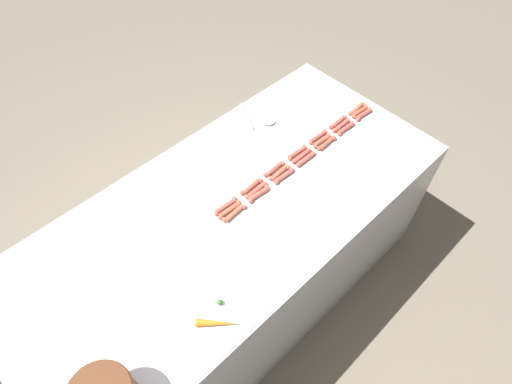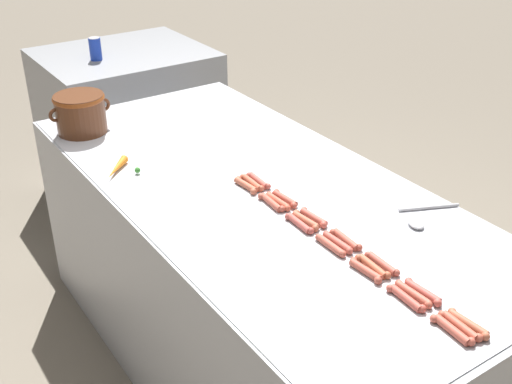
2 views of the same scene
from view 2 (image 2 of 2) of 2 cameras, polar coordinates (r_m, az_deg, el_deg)
name	(u,v)px [view 2 (image 2 of 2)]	position (r m, az deg, el deg)	size (l,w,h in m)	color
ground_plane	(257,363)	(2.89, 0.09, -15.05)	(20.00, 20.00, 0.00)	#756B5B
griddle_counter	(257,282)	(2.60, 0.10, -8.02)	(1.00, 2.18, 0.88)	#ADAFB5
back_cabinet	(130,127)	(4.02, -11.20, 5.75)	(0.94, 0.79, 0.94)	#939599
hot_dog_0	(452,330)	(1.76, 17.09, -11.68)	(0.03, 0.14, 0.02)	#BD5442
hot_dog_1	(406,298)	(1.83, 13.23, -9.22)	(0.03, 0.14, 0.02)	#BA4F41
hot_dog_2	(365,270)	(1.92, 9.75, -6.91)	(0.03, 0.14, 0.02)	#B75341
hot_dog_3	(330,245)	(2.01, 6.66, -4.76)	(0.02, 0.14, 0.02)	#BA5645
hot_dog_4	(299,224)	(2.11, 3.88, -2.83)	(0.03, 0.14, 0.02)	#B95046
hot_dog_5	(271,202)	(2.23, 1.36, -0.94)	(0.03, 0.14, 0.02)	#B85543
hot_dog_6	(246,185)	(2.34, -0.92, 0.61)	(0.03, 0.14, 0.02)	#B75C43
hot_dog_7	(460,326)	(1.78, 17.73, -11.33)	(0.03, 0.14, 0.02)	#BD5540
hot_dog_8	(413,294)	(1.85, 13.85, -8.83)	(0.03, 0.14, 0.02)	#B85845
hot_dog_9	(373,266)	(1.94, 10.37, -6.56)	(0.03, 0.14, 0.02)	#B35A3D
hot_dog_10	(338,243)	(2.03, 7.30, -4.49)	(0.03, 0.14, 0.02)	#B15143
hot_dog_11	(306,221)	(2.13, 4.46, -2.56)	(0.03, 0.14, 0.02)	#B05A41
hot_dog_12	(278,201)	(2.24, 1.97, -0.84)	(0.03, 0.14, 0.02)	#BD543D
hot_dog_13	(252,183)	(2.36, -0.38, 0.84)	(0.03, 0.14, 0.02)	#B9583F
hot_dog_14	(468,324)	(1.79, 18.42, -11.10)	(0.03, 0.14, 0.02)	#B05B3F
hot_dog_15	(423,292)	(1.87, 14.67, -8.62)	(0.03, 0.14, 0.02)	#B95045
hot_dog_16	(382,264)	(1.95, 11.17, -6.29)	(0.03, 0.14, 0.02)	#B15243
hot_dog_17	(346,240)	(2.05, 8.01, -4.23)	(0.03, 0.14, 0.02)	#B35341
hot_dog_18	(314,217)	(2.15, 5.17, -2.27)	(0.03, 0.14, 0.02)	#B95144
hot_dog_19	(285,199)	(2.26, 2.60, -0.60)	(0.03, 0.14, 0.02)	#B54F3F
hot_dog_20	(258,181)	(2.37, 0.21, 1.02)	(0.03, 0.14, 0.02)	#B55146
bean_pot	(80,111)	(2.89, -15.41, 6.95)	(0.28, 0.22, 0.17)	#562D19
serving_spoon	(421,218)	(2.22, 14.47, -2.27)	(0.26, 0.15, 0.02)	#B7B7BC
carrot	(118,168)	(2.51, -12.24, 2.07)	(0.14, 0.14, 0.03)	orange
soda_can	(95,49)	(3.73, -14.15, 12.29)	(0.07, 0.07, 0.12)	#1938B2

